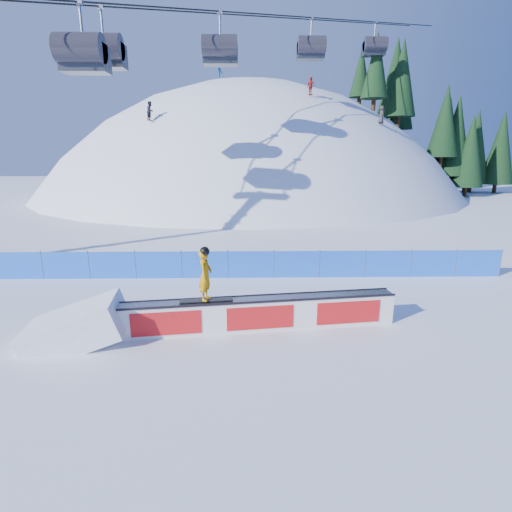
{
  "coord_description": "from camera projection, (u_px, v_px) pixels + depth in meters",
  "views": [
    {
      "loc": [
        -0.08,
        -12.19,
        5.37
      ],
      "look_at": [
        0.17,
        1.13,
        1.87
      ],
      "focal_mm": 28.0,
      "sensor_mm": 36.0,
      "label": 1
    }
  ],
  "objects": [
    {
      "name": "ground",
      "position": [
        252.0,
        319.0,
        13.15
      ],
      "size": [
        160.0,
        160.0,
        0.0
      ],
      "primitive_type": "plane",
      "color": "white",
      "rests_on": "ground"
    },
    {
      "name": "snow_hill",
      "position": [
        250.0,
        316.0,
        58.34
      ],
      "size": [
        64.0,
        64.0,
        64.0
      ],
      "color": "white",
      "rests_on": "ground"
    },
    {
      "name": "treeline",
      "position": [
        436.0,
        120.0,
        50.63
      ],
      "size": [
        22.31,
        12.0,
        19.75
      ],
      "color": "black",
      "rests_on": "ground"
    },
    {
      "name": "safety_fence",
      "position": [
        251.0,
        265.0,
        17.35
      ],
      "size": [
        22.05,
        0.05,
        1.3
      ],
      "color": "blue",
      "rests_on": "ground"
    },
    {
      "name": "chairlift",
      "position": [
        302.0,
        18.0,
        35.53
      ],
      "size": [
        40.8,
        41.7,
        22.0
      ],
      "color": "#91979F",
      "rests_on": "ground"
    },
    {
      "name": "rail_box",
      "position": [
        259.0,
        314.0,
        12.34
      ],
      "size": [
        8.62,
        1.73,
        1.03
      ],
      "rotation": [
        0.0,
        0.0,
        0.13
      ],
      "color": "white",
      "rests_on": "ground"
    },
    {
      "name": "snow_ramp",
      "position": [
        78.0,
        340.0,
        11.69
      ],
      "size": [
        3.07,
        2.15,
        1.79
      ],
      "primitive_type": null,
      "rotation": [
        0.0,
        -0.31,
        0.13
      ],
      "color": "white",
      "rests_on": "ground"
    },
    {
      "name": "snowboarder",
      "position": [
        205.0,
        274.0,
        11.77
      ],
      "size": [
        1.62,
        0.62,
        1.66
      ],
      "rotation": [
        0.0,
        0.0,
        1.39
      ],
      "color": "black",
      "rests_on": "rail_box"
    },
    {
      "name": "distant_skiers",
      "position": [
        255.0,
        92.0,
        40.0
      ],
      "size": [
        22.39,
        12.37,
        7.05
      ],
      "color": "black",
      "rests_on": "ground"
    }
  ]
}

